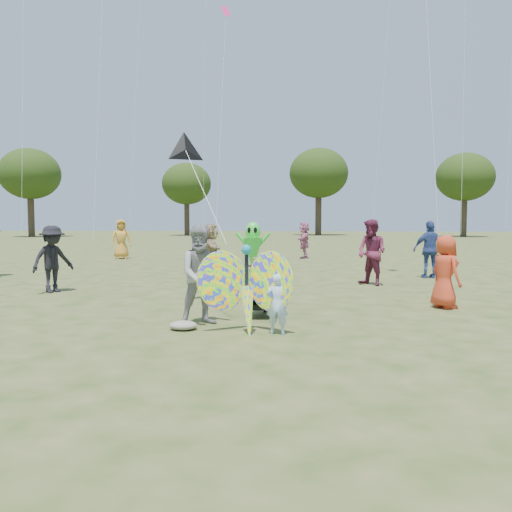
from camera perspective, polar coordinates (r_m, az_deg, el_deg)
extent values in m
plane|color=#51592B|center=(8.03, 0.30, -8.62)|extent=(160.00, 160.00, 0.00)
imported|color=#B4D4FF|center=(7.76, 2.44, -5.50)|extent=(0.37, 0.26, 0.95)
imported|color=gray|center=(8.49, -6.15, -2.16)|extent=(1.00, 0.89, 1.69)
ellipsoid|color=gray|center=(8.22, -8.32, -7.84)|extent=(0.45, 0.37, 0.14)
imported|color=red|center=(10.74, 20.80, -1.69)|extent=(0.73, 0.85, 1.47)
imported|color=black|center=(13.23, -22.23, -0.33)|extent=(1.08, 1.23, 1.65)
imported|color=#304586|center=(16.23, 19.30, 0.70)|extent=(1.08, 0.54, 1.77)
imported|color=#9D8160|center=(16.25, -5.14, 0.75)|extent=(0.86, 1.63, 1.68)
imported|color=maroon|center=(13.95, 13.10, 0.40)|extent=(1.10, 1.11, 1.81)
imported|color=gold|center=(24.12, -15.15, 1.88)|extent=(1.06, 0.90, 1.84)
imported|color=#C06E92|center=(23.73, 5.52, 1.84)|extent=(0.60, 1.63, 1.73)
cube|color=black|center=(9.17, 0.80, -3.54)|extent=(0.52, 0.89, 0.71)
cube|color=black|center=(9.22, 0.79, -5.57)|extent=(0.46, 0.71, 0.10)
ellipsoid|color=black|center=(9.38, 0.94, -1.34)|extent=(0.51, 0.45, 0.33)
cylinder|color=black|center=(8.92, -0.96, -6.36)|extent=(0.07, 0.30, 0.30)
cylinder|color=black|center=(8.87, 2.14, -6.42)|extent=(0.07, 0.30, 0.30)
cylinder|color=black|center=(9.68, 1.04, -5.77)|extent=(0.06, 0.22, 0.22)
cylinder|color=black|center=(8.65, 0.51, -1.13)|extent=(0.44, 0.06, 0.03)
cube|color=#916946|center=(9.08, 0.77, -1.01)|extent=(0.36, 0.30, 0.26)
ellipsoid|color=#FF284F|center=(7.88, -3.85, -2.88)|extent=(0.98, 0.71, 1.24)
ellipsoid|color=#FF284F|center=(7.79, 1.68, -2.95)|extent=(0.98, 0.71, 1.24)
cylinder|color=black|center=(7.85, -1.08, -3.26)|extent=(0.06, 0.06, 1.00)
cone|color=#FF284F|center=(7.75, -0.87, -6.81)|extent=(0.36, 0.49, 0.93)
sphere|color=teal|center=(7.78, -1.11, 0.74)|extent=(0.16, 0.16, 0.16)
cone|color=black|center=(10.56, -8.07, 11.92)|extent=(0.89, 0.62, 0.81)
cylinder|color=silver|center=(9.47, -5.96, 7.22)|extent=(1.16, 1.81, 1.86)
cone|color=#33DC3B|center=(14.49, -0.35, 0.23)|extent=(0.56, 0.56, 0.95)
ellipsoid|color=#33DC3B|center=(14.46, -0.36, 2.80)|extent=(0.44, 0.39, 0.57)
ellipsoid|color=black|center=(14.29, -0.79, 2.98)|extent=(0.10, 0.05, 0.17)
ellipsoid|color=black|center=(14.27, -0.08, 2.98)|extent=(0.10, 0.05, 0.17)
cylinder|color=#33DC3B|center=(14.50, -1.53, 1.81)|extent=(0.43, 0.10, 0.49)
cylinder|color=#33DC3B|center=(14.44, 0.83, 1.80)|extent=(0.43, 0.10, 0.49)
cylinder|color=silver|center=(14.31, 0.75, -2.23)|extent=(0.61, 0.41, 0.41)
cylinder|color=silver|center=(21.80, 22.82, 25.29)|extent=(0.84, 3.35, 16.96)
cylinder|color=silver|center=(29.62, -13.18, 25.54)|extent=(0.18, 4.54, 22.75)
plane|color=#FF2983|center=(18.79, -3.46, 26.16)|extent=(0.62, 0.62, 0.53)
cylinder|color=silver|center=(16.56, -4.01, 15.55)|extent=(0.06, 2.38, 7.55)
cylinder|color=silver|center=(36.98, -5.86, 23.51)|extent=(0.59, 4.69, 25.64)
cylinder|color=#3A2D21|center=(61.11, -24.30, 3.97)|extent=(0.70, 0.70, 4.20)
ellipsoid|color=#2B4214|center=(61.33, -24.43, 8.55)|extent=(6.60, 6.60, 5.61)
cylinder|color=#3A2D21|center=(61.59, -7.90, 4.09)|extent=(0.63, 0.63, 3.78)
ellipsoid|color=#2B4214|center=(61.76, -7.94, 8.18)|extent=(5.94, 5.94, 5.05)
cylinder|color=#3A2D21|center=(62.81, 7.14, 4.48)|extent=(0.77, 0.77, 4.62)
ellipsoid|color=#2B4214|center=(63.09, 7.18, 9.38)|extent=(7.26, 7.26, 6.17)
cylinder|color=#3A2D21|center=(60.31, 22.65, 3.92)|extent=(0.66, 0.67, 3.99)
ellipsoid|color=#2B4214|center=(60.50, 22.77, 8.33)|extent=(6.27, 6.27, 5.33)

